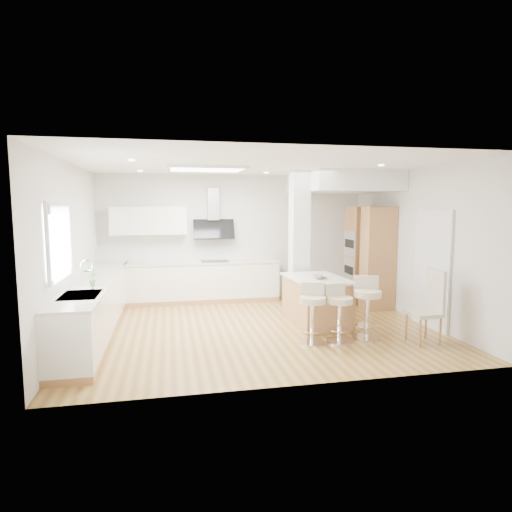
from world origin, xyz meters
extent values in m
plane|color=#AD8240|center=(0.00, 0.00, 0.00)|extent=(6.00, 6.00, 0.00)
cube|color=white|center=(0.00, 0.00, 0.00)|extent=(6.00, 5.00, 0.02)
cube|color=silver|center=(0.00, 2.50, 1.40)|extent=(6.00, 0.04, 2.80)
cube|color=silver|center=(-3.00, 0.00, 1.40)|extent=(0.04, 5.00, 2.80)
cube|color=silver|center=(3.00, 0.00, 1.40)|extent=(0.04, 5.00, 2.80)
cube|color=silver|center=(-0.80, 0.60, 2.77)|extent=(1.40, 0.95, 0.05)
cube|color=white|center=(-0.80, 0.60, 2.76)|extent=(1.25, 0.80, 0.03)
cylinder|color=silver|center=(-2.00, 1.50, 2.78)|extent=(0.10, 0.10, 0.02)
cylinder|color=silver|center=(-2.00, -0.50, 2.78)|extent=(0.10, 0.10, 0.02)
cylinder|color=silver|center=(0.50, 1.50, 2.78)|extent=(0.10, 0.10, 0.02)
cylinder|color=silver|center=(2.00, 1.00, 2.78)|extent=(0.10, 0.10, 0.02)
cylinder|color=silver|center=(2.00, -0.50, 2.78)|extent=(0.10, 0.10, 0.02)
cube|color=white|center=(-2.96, -0.90, 1.65)|extent=(0.03, 1.15, 0.95)
cube|color=silver|center=(-2.95, -0.90, 2.15)|extent=(0.04, 1.28, 0.06)
cube|color=silver|center=(-2.95, -0.90, 1.15)|extent=(0.04, 1.28, 0.06)
cube|color=silver|center=(-2.95, -1.51, 1.65)|extent=(0.04, 0.06, 0.95)
cube|color=silver|center=(-2.95, -0.29, 1.65)|extent=(0.04, 0.06, 0.95)
cube|color=#B0B2B9|center=(-2.94, -0.90, 2.08)|extent=(0.03, 1.18, 0.14)
cube|color=#473E38|center=(2.99, -0.60, 1.00)|extent=(0.02, 0.90, 2.00)
cube|color=silver|center=(2.97, -0.60, 1.00)|extent=(0.05, 1.00, 2.10)
cube|color=tan|center=(-2.70, 0.25, 0.05)|extent=(0.60, 4.50, 0.10)
cube|color=white|center=(-2.70, 0.25, 0.48)|extent=(0.60, 4.50, 0.76)
cube|color=beige|center=(-2.70, 0.25, 0.88)|extent=(0.63, 4.50, 0.04)
cube|color=#A6A5AA|center=(-2.70, -1.00, 0.89)|extent=(0.50, 0.75, 0.02)
cube|color=#A6A5AA|center=(-2.70, -1.18, 0.84)|extent=(0.40, 0.34, 0.10)
cube|color=#A6A5AA|center=(-2.70, -0.82, 0.84)|extent=(0.40, 0.34, 0.10)
cylinder|color=silver|center=(-2.58, -0.70, 1.08)|extent=(0.02, 0.02, 0.36)
torus|color=silver|center=(-2.65, -0.70, 1.26)|extent=(0.18, 0.02, 0.18)
imported|color=#478D4B|center=(-2.65, -0.35, 1.06)|extent=(0.17, 0.12, 0.33)
cube|color=tan|center=(-0.75, 2.20, 0.05)|extent=(3.30, 0.60, 0.10)
cube|color=white|center=(-0.75, 2.20, 0.48)|extent=(3.30, 0.60, 0.76)
cube|color=beige|center=(-0.75, 2.20, 0.88)|extent=(3.33, 0.63, 0.04)
cube|color=black|center=(-0.50, 2.20, 0.91)|extent=(0.60, 0.40, 0.01)
cube|color=white|center=(-1.90, 2.33, 1.80)|extent=(1.60, 0.34, 0.60)
cube|color=#A6A5AA|center=(-0.50, 2.40, 2.15)|extent=(0.25, 0.18, 0.70)
cube|color=black|center=(-0.50, 2.32, 1.60)|extent=(0.90, 0.26, 0.44)
cube|color=silver|center=(1.05, 0.95, 1.40)|extent=(0.35, 0.35, 2.80)
cube|color=white|center=(2.10, 1.40, 2.60)|extent=(1.78, 2.20, 0.40)
cube|color=tan|center=(2.68, 1.50, 1.05)|extent=(0.62, 0.62, 2.10)
cube|color=tan|center=(2.68, 0.80, 1.05)|extent=(0.62, 0.40, 2.10)
cube|color=#A6A5AA|center=(2.37, 1.50, 1.30)|extent=(0.02, 0.55, 0.55)
cube|color=#A6A5AA|center=(2.37, 1.50, 0.72)|extent=(0.02, 0.55, 0.55)
cube|color=black|center=(2.36, 1.50, 1.30)|extent=(0.01, 0.45, 0.18)
cube|color=black|center=(2.36, 1.50, 0.72)|extent=(0.01, 0.45, 0.18)
cube|color=tan|center=(1.08, -0.04, 0.41)|extent=(0.92, 1.37, 0.82)
cube|color=beige|center=(1.08, -0.04, 0.83)|extent=(1.00, 1.45, 0.04)
imported|color=gray|center=(1.08, -0.18, 0.88)|extent=(0.26, 0.26, 0.06)
sphere|color=#BF6716|center=(1.12, -0.18, 0.89)|extent=(0.07, 0.07, 0.07)
sphere|color=#BF6716|center=(1.04, -0.16, 0.89)|extent=(0.07, 0.07, 0.07)
sphere|color=olive|center=(1.08, -0.22, 0.89)|extent=(0.07, 0.07, 0.07)
cylinder|color=silver|center=(0.65, -1.05, 0.01)|extent=(0.53, 0.53, 0.03)
cylinder|color=silver|center=(0.65, -1.05, 0.33)|extent=(0.08, 0.08, 0.62)
cylinder|color=silver|center=(0.65, -1.05, 0.21)|extent=(0.41, 0.41, 0.01)
cylinder|color=beige|center=(0.65, -1.05, 0.68)|extent=(0.51, 0.51, 0.10)
cube|color=beige|center=(0.70, -0.90, 0.83)|extent=(0.36, 0.17, 0.21)
cylinder|color=silver|center=(1.09, -1.08, 0.01)|extent=(0.48, 0.48, 0.03)
cylinder|color=silver|center=(1.09, -1.08, 0.32)|extent=(0.08, 0.08, 0.60)
cylinder|color=silver|center=(1.09, -1.08, 0.20)|extent=(0.37, 0.37, 0.01)
cylinder|color=beige|center=(1.09, -1.08, 0.67)|extent=(0.46, 0.46, 0.09)
cube|color=beige|center=(1.06, -0.93, 0.80)|extent=(0.35, 0.11, 0.20)
cylinder|color=silver|center=(1.58, -1.00, 0.02)|extent=(0.56, 0.56, 0.03)
cylinder|color=silver|center=(1.58, -1.00, 0.36)|extent=(0.09, 0.09, 0.66)
cylinder|color=silver|center=(1.58, -1.00, 0.22)|extent=(0.43, 0.43, 0.02)
cylinder|color=beige|center=(1.58, -1.00, 0.73)|extent=(0.53, 0.53, 0.10)
cube|color=beige|center=(1.63, -0.85, 0.89)|extent=(0.39, 0.16, 0.22)
cube|color=beige|center=(2.35, -1.36, 0.46)|extent=(0.46, 0.46, 0.06)
cube|color=beige|center=(2.55, -1.35, 0.79)|extent=(0.07, 0.42, 0.71)
cylinder|color=tan|center=(2.18, -1.54, 0.22)|extent=(0.04, 0.04, 0.43)
cylinder|color=tan|center=(2.17, -1.19, 0.22)|extent=(0.04, 0.04, 0.43)
cylinder|color=tan|center=(2.54, -1.52, 0.22)|extent=(0.04, 0.04, 0.43)
cylinder|color=tan|center=(2.52, -1.17, 0.22)|extent=(0.04, 0.04, 0.43)
camera|label=1|loc=(-1.48, -7.15, 2.12)|focal=30.00mm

